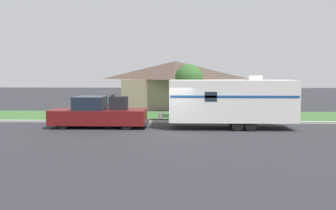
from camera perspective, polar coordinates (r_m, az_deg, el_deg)
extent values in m
plane|color=#2D2D33|center=(21.31, 0.40, -4.11)|extent=(120.00, 120.00, 0.00)
cube|color=#ADADA8|center=(25.01, 0.68, -2.58)|extent=(80.00, 0.30, 0.14)
cube|color=#3D6B33|center=(28.64, 0.88, -1.72)|extent=(80.00, 7.00, 0.03)
cube|color=gray|center=(36.57, 1.10, 1.87)|extent=(9.38, 7.51, 2.73)
pyramid|color=#4C3D33|center=(36.51, 1.10, 5.36)|extent=(10.13, 8.11, 1.72)
cube|color=#4C3828|center=(32.87, 0.97, 0.96)|extent=(1.00, 0.06, 2.10)
cylinder|color=black|center=(23.02, -15.77, -2.59)|extent=(0.81, 0.28, 0.81)
cylinder|color=black|center=(24.59, -14.59, -2.09)|extent=(0.81, 0.28, 0.81)
cylinder|color=black|center=(22.15, -6.33, -2.73)|extent=(0.81, 0.28, 0.81)
cylinder|color=black|center=(23.77, -5.74, -2.19)|extent=(0.81, 0.28, 0.81)
cube|color=maroon|center=(23.54, -13.26, -1.74)|extent=(3.50, 2.01, 0.88)
cube|color=#19232D|center=(23.30, -11.81, 0.31)|extent=(1.82, 1.85, 0.80)
cube|color=maroon|center=(22.94, -6.28, -1.81)|extent=(2.28, 2.01, 0.88)
cube|color=#333333|center=(22.83, -3.29, -2.63)|extent=(0.12, 1.81, 0.20)
cube|color=black|center=(22.93, -7.54, 0.29)|extent=(1.05, 0.85, 0.80)
cube|color=black|center=(22.96, -8.38, 1.49)|extent=(0.10, 0.93, 0.08)
cylinder|color=black|center=(21.89, 10.55, -3.03)|extent=(0.70, 0.22, 0.70)
cylinder|color=black|center=(24.01, 9.81, -2.31)|extent=(0.70, 0.22, 0.70)
cylinder|color=black|center=(22.02, 12.53, -3.02)|extent=(0.70, 0.22, 0.70)
cylinder|color=black|center=(24.12, 11.62, -2.31)|extent=(0.70, 0.22, 0.70)
cube|color=silver|center=(22.78, 9.68, 0.68)|extent=(7.46, 2.43, 2.45)
cube|color=navy|center=(21.55, 10.11, 1.24)|extent=(7.31, 0.01, 0.14)
cube|color=#383838|center=(22.75, -1.28, -2.24)|extent=(1.22, 0.12, 0.10)
cylinder|color=silver|center=(22.72, -1.13, -1.67)|extent=(0.28, 0.28, 0.36)
cube|color=silver|center=(22.93, 13.07, 4.07)|extent=(0.80, 0.68, 0.28)
cube|color=#19232D|center=(21.41, 6.55, 1.26)|extent=(0.70, 0.01, 0.56)
cylinder|color=brown|center=(26.59, 17.76, -1.33)|extent=(0.09, 0.09, 1.10)
cube|color=#B2B2B2|center=(26.53, 17.80, 0.08)|extent=(0.48, 0.20, 0.22)
cylinder|color=brown|center=(27.46, 3.17, 0.25)|extent=(0.24, 0.24, 2.20)
sphere|color=#38662D|center=(27.37, 3.19, 4.14)|extent=(2.04, 2.04, 2.04)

